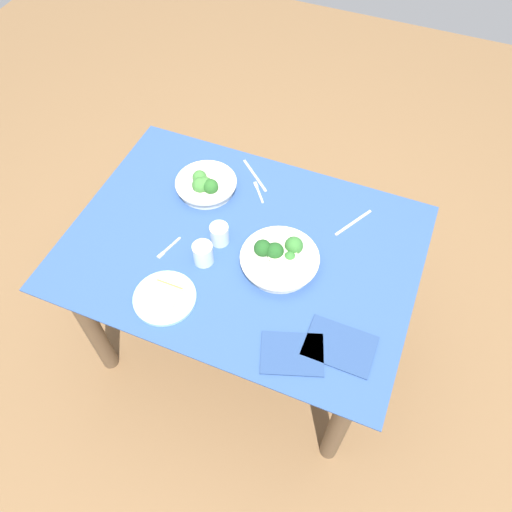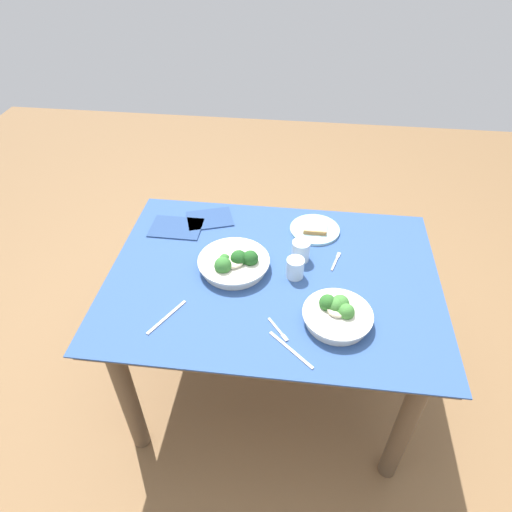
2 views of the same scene
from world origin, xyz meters
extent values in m
plane|color=brown|center=(0.00, 0.00, 0.00)|extent=(6.00, 6.00, 0.00)
cube|color=#2D4C84|center=(0.00, 0.00, 0.71)|extent=(1.24, 0.90, 0.01)
cube|color=brown|center=(0.00, 0.00, 0.69)|extent=(1.20, 0.88, 0.02)
cylinder|color=brown|center=(-0.52, -0.35, 0.34)|extent=(0.07, 0.07, 0.68)
cylinder|color=brown|center=(0.52, -0.35, 0.34)|extent=(0.07, 0.07, 0.68)
cylinder|color=brown|center=(-0.52, 0.35, 0.34)|extent=(0.07, 0.07, 0.68)
cylinder|color=brown|center=(0.52, 0.35, 0.34)|extent=(0.07, 0.07, 0.68)
cylinder|color=silver|center=(-0.15, 0.02, 0.73)|extent=(0.24, 0.24, 0.04)
cylinder|color=silver|center=(-0.15, 0.02, 0.75)|extent=(0.27, 0.27, 0.01)
sphere|color=#33702D|center=(-0.18, -0.03, 0.77)|extent=(0.06, 0.06, 0.06)
sphere|color=#1E511E|center=(-0.09, 0.02, 0.77)|extent=(0.06, 0.06, 0.06)
sphere|color=#33702D|center=(-0.19, 0.01, 0.76)|extent=(0.04, 0.04, 0.04)
sphere|color=#1E511E|center=(-0.13, 0.02, 0.77)|extent=(0.06, 0.06, 0.06)
cylinder|color=beige|center=(-0.16, 0.01, 0.77)|extent=(0.10, 0.10, 0.01)
cylinder|color=silver|center=(0.23, -0.20, 0.73)|extent=(0.21, 0.21, 0.04)
cylinder|color=silver|center=(0.23, -0.20, 0.75)|extent=(0.24, 0.24, 0.01)
sphere|color=#3D7A33|center=(0.23, -0.18, 0.76)|extent=(0.06, 0.06, 0.06)
sphere|color=#3D7A33|center=(0.24, -0.17, 0.77)|extent=(0.06, 0.06, 0.06)
sphere|color=#3D7A33|center=(0.26, -0.20, 0.77)|extent=(0.06, 0.06, 0.06)
sphere|color=#33702D|center=(0.24, -0.20, 0.76)|extent=(0.05, 0.05, 0.05)
sphere|color=#286023|center=(0.20, -0.17, 0.77)|extent=(0.06, 0.06, 0.06)
cylinder|color=beige|center=(0.23, -0.19, 0.77)|extent=(0.07, 0.07, 0.01)
cylinder|color=#99C6D1|center=(0.15, 0.30, 0.72)|extent=(0.21, 0.21, 0.01)
cube|color=beige|center=(0.15, 0.30, 0.73)|extent=(0.10, 0.09, 0.02)
cube|color=#9E703D|center=(0.15, 0.25, 0.73)|extent=(0.10, 0.01, 0.02)
cylinder|color=silver|center=(0.10, 0.11, 0.75)|extent=(0.07, 0.07, 0.08)
cylinder|color=silver|center=(0.08, 0.01, 0.75)|extent=(0.07, 0.07, 0.08)
cube|color=#B7B7BC|center=(0.03, -0.25, 0.71)|extent=(0.06, 0.07, 0.00)
cube|color=#B7B7BC|center=(0.07, -0.29, 0.71)|extent=(0.03, 0.03, 0.00)
cube|color=#B7B7BC|center=(0.23, 0.09, 0.71)|extent=(0.03, 0.08, 0.00)
cube|color=#B7B7BC|center=(0.25, 0.15, 0.71)|extent=(0.02, 0.03, 0.00)
cube|color=#B7B7BC|center=(0.09, -0.34, 0.71)|extent=(0.15, 0.13, 0.00)
cube|color=#B7B7BC|center=(-0.34, -0.25, 0.71)|extent=(0.10, 0.17, 0.00)
cube|color=navy|center=(-0.31, 0.32, 0.72)|extent=(0.23, 0.20, 0.01)
cube|color=navy|center=(-0.44, 0.24, 0.72)|extent=(0.22, 0.15, 0.01)
camera|label=1|loc=(-0.45, 0.97, 2.14)|focal=35.16mm
camera|label=2|loc=(0.08, -1.23, 1.87)|focal=31.46mm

